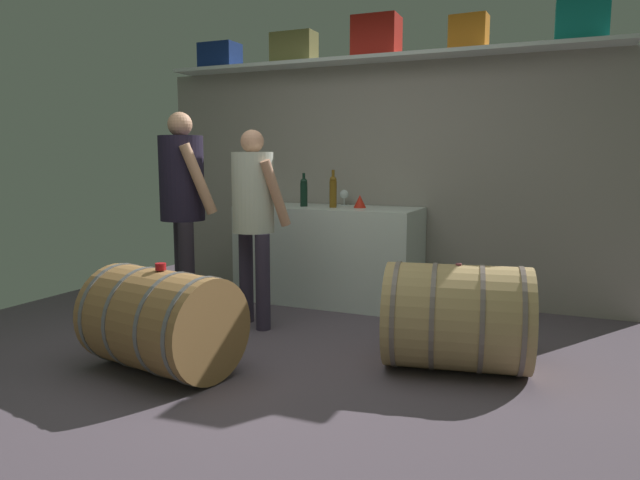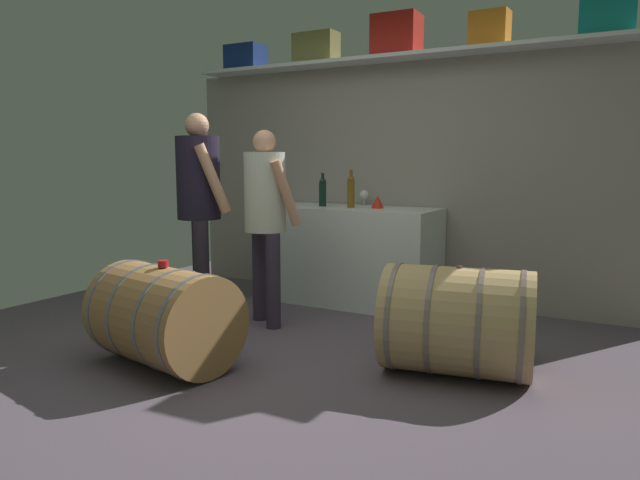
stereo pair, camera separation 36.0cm
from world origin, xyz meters
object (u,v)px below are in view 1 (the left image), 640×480
(wine_bottle_amber, at_px, (333,191))
(wine_barrel_near, at_px, (162,321))
(wine_glass, at_px, (344,195))
(toolcase_red, at_px, (377,37))
(toolcase_olive, at_px, (294,48))
(red_funnel, at_px, (360,201))
(wine_barrel_far, at_px, (457,317))
(work_cabinet, at_px, (329,254))
(wine_bottle_dark, at_px, (304,191))
(toolcase_navy, at_px, (220,56))
(toolcase_orange, at_px, (469,33))
(tasting_cup, at_px, (161,267))
(visitor_tasting, at_px, (183,194))
(toolcase_teal, at_px, (582,21))
(winemaker_pouring, at_px, (254,207))

(wine_bottle_amber, xyz_separation_m, wine_barrel_near, (-0.29, -1.99, -0.69))
(wine_glass, bearing_deg, toolcase_red, -0.79)
(toolcase_olive, bearing_deg, red_funnel, -17.05)
(wine_bottle_amber, xyz_separation_m, wine_barrel_far, (1.33, -1.24, -0.68))
(work_cabinet, xyz_separation_m, wine_bottle_dark, (-0.22, -0.04, 0.57))
(toolcase_navy, bearing_deg, toolcase_orange, -0.74)
(toolcase_red, distance_m, tasting_cup, 2.89)
(toolcase_navy, xyz_separation_m, toolcase_red, (1.61, 0.00, 0.05))
(wine_barrel_far, height_order, visitor_tasting, visitor_tasting)
(wine_bottle_dark, distance_m, red_funnel, 0.52)
(toolcase_red, bearing_deg, wine_bottle_dark, -155.31)
(work_cabinet, height_order, wine_bottle_dark, wine_bottle_dark)
(toolcase_olive, relative_size, red_funnel, 3.63)
(wine_bottle_amber, height_order, red_funnel, wine_bottle_amber)
(toolcase_teal, relative_size, wine_bottle_amber, 1.14)
(toolcase_orange, relative_size, wine_glass, 2.10)
(tasting_cup, distance_m, winemaker_pouring, 1.12)
(toolcase_orange, relative_size, wine_barrel_far, 0.31)
(wine_bottle_dark, distance_m, visitor_tasting, 1.13)
(wine_barrel_near, xyz_separation_m, wine_barrel_far, (1.62, 0.75, 0.01))
(work_cabinet, relative_size, wine_bottle_amber, 4.90)
(work_cabinet, bearing_deg, visitor_tasting, -129.55)
(toolcase_red, bearing_deg, work_cabinet, -147.01)
(wine_glass, xyz_separation_m, visitor_tasting, (-0.88, -1.24, 0.05))
(toolcase_navy, bearing_deg, visitor_tasting, -71.37)
(winemaker_pouring, bearing_deg, toolcase_red, 96.32)
(wine_bottle_amber, height_order, tasting_cup, wine_bottle_amber)
(wine_bottle_amber, relative_size, wine_glass, 2.31)
(toolcase_navy, xyz_separation_m, wine_barrel_far, (2.65, -1.53, -1.96))
(wine_barrel_near, distance_m, tasting_cup, 0.33)
(wine_bottle_dark, height_order, wine_barrel_far, wine_bottle_dark)
(wine_glass, bearing_deg, visitor_tasting, -125.23)
(toolcase_orange, height_order, winemaker_pouring, toolcase_orange)
(visitor_tasting, bearing_deg, toolcase_olive, 119.35)
(red_funnel, bearing_deg, toolcase_navy, 171.71)
(toolcase_orange, xyz_separation_m, toolcase_teal, (0.84, 0.00, 0.02))
(wine_bottle_dark, xyz_separation_m, wine_glass, (0.28, 0.29, -0.04))
(toolcase_orange, distance_m, wine_glass, 1.73)
(wine_barrel_far, distance_m, visitor_tasting, 2.34)
(wine_barrel_far, bearing_deg, work_cabinet, 127.12)
(tasting_cup, relative_size, winemaker_pouring, 0.04)
(toolcase_navy, relative_size, red_funnel, 3.22)
(wine_glass, height_order, wine_barrel_near, wine_glass)
(toolcase_navy, distance_m, wine_bottle_dark, 1.68)
(wine_bottle_amber, height_order, wine_barrel_far, wine_bottle_amber)
(wine_bottle_amber, bearing_deg, wine_barrel_far, -42.96)
(tasting_cup, xyz_separation_m, winemaker_pouring, (0.01, 1.09, 0.27))
(wine_glass, height_order, tasting_cup, wine_glass)
(toolcase_olive, bearing_deg, wine_bottle_dark, -50.88)
(red_funnel, bearing_deg, toolcase_orange, 14.92)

